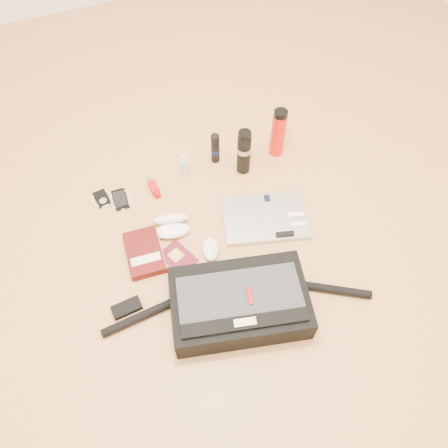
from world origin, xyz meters
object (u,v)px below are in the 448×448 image
Objects in this scene: laptop at (266,218)px; thermos_red at (278,133)px; book at (145,253)px; messenger_bag at (239,303)px; thermos_black at (244,152)px.

thermos_red is (0.21, 0.33, 0.11)m from laptop.
messenger_bag is at bearing -49.84° from book.
messenger_bag is at bearing -115.84° from thermos_black.
messenger_bag is 4.22× the size of thermos_black.
book is at bearing -166.57° from laptop.
book is 0.90× the size of thermos_red.
laptop is 0.40m from thermos_red.
thermos_black is 0.19m from thermos_red.
thermos_black is (0.03, 0.29, 0.10)m from laptop.
thermos_red is (0.48, 0.65, 0.06)m from messenger_bag.
thermos_black is at bearing -168.13° from thermos_red.
thermos_red is (0.73, 0.30, 0.10)m from book.
messenger_bag is 0.68m from thermos_black.
thermos_red is at bearing 11.87° from thermos_black.
book is at bearing -154.70° from thermos_black.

